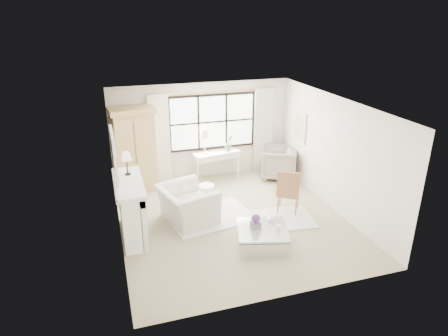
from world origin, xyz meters
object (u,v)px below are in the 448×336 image
(armoire, at_px, (135,149))
(club_armchair, at_px, (187,205))
(coffee_table, at_px, (262,237))
(console_table, at_px, (217,165))

(armoire, distance_m, club_armchair, 2.37)
(club_armchair, distance_m, coffee_table, 1.92)
(armoire, xyz_separation_m, coffee_table, (2.14, -3.51, -0.96))
(console_table, distance_m, club_armchair, 2.56)
(console_table, height_order, club_armchair, club_armchair)
(armoire, distance_m, console_table, 2.36)
(armoire, bearing_deg, console_table, -2.72)
(armoire, height_order, coffee_table, armoire)
(coffee_table, bearing_deg, club_armchair, 146.00)
(coffee_table, bearing_deg, console_table, 103.90)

